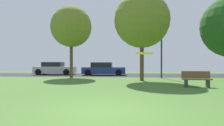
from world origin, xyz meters
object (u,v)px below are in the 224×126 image
parked_car_silver (55,69)px  parked_car_blue (104,69)px  oak_tree_right (142,20)px  maple_tree_near (71,27)px  street_lamp_post (161,52)px  park_bench (196,79)px  frisbee_disc (144,53)px

parked_car_silver → parked_car_blue: size_ratio=0.96×
oak_tree_right → parked_car_blue: (-3.61, 6.13, -3.95)m
maple_tree_near → parked_car_silver: 5.94m
parked_car_silver → street_lamp_post: (10.98, -3.96, 1.61)m
parked_car_blue → park_bench: 11.75m
parked_car_silver → parked_car_blue: (5.47, -0.36, -0.02)m
parked_car_silver → parked_car_blue: 5.48m
frisbee_disc → oak_tree_right: bearing=85.9°
oak_tree_right → parked_car_silver: bearing=144.4°
frisbee_disc → parked_car_silver: (-8.19, 18.87, -0.95)m
oak_tree_right → parked_car_silver: (-9.08, 6.49, -3.93)m
oak_tree_right → parked_car_silver: size_ratio=1.53×
oak_tree_right → maple_tree_near: oak_tree_right is taller
parked_car_silver → street_lamp_post: street_lamp_post is taller
maple_tree_near → parked_car_blue: maple_tree_near is taller
frisbee_disc → parked_car_blue: 18.74m
maple_tree_near → parked_car_blue: 5.71m
oak_tree_right → street_lamp_post: oak_tree_right is taller
maple_tree_near → parked_car_silver: (-2.78, 3.34, -4.05)m
maple_tree_near → frisbee_disc: 16.73m
park_bench → frisbee_disc: bearing=66.9°
maple_tree_near → park_bench: size_ratio=4.13×
park_bench → parked_car_silver: bearing=-40.6°
street_lamp_post → parked_car_silver: bearing=160.2°
frisbee_disc → parked_car_silver: frisbee_disc is taller
frisbee_disc → parked_car_silver: bearing=113.5°
parked_car_blue → street_lamp_post: (5.51, -3.60, 1.62)m
frisbee_disc → park_bench: size_ratio=0.18×
parked_car_blue → street_lamp_post: size_ratio=1.01×
parked_car_blue → street_lamp_post: bearing=-33.2°
parked_car_silver → park_bench: 15.67m
oak_tree_right → parked_car_silver: oak_tree_right is taller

